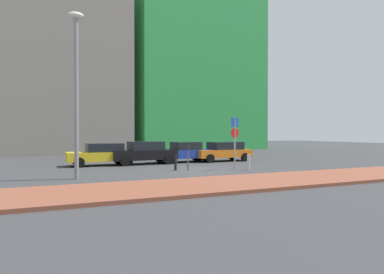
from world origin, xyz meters
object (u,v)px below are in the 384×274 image
Objects in this scene: traffic_bollard_near at (249,162)px; traffic_bollard_mid at (176,162)px; street_lamp at (76,82)px; parking_meter at (188,154)px; parked_car_yellow at (103,154)px; parked_car_blue at (184,152)px; parked_car_black at (144,152)px; parking_sign_post at (235,137)px; parked_car_orange at (223,151)px.

traffic_bollard_near is 4.29m from traffic_bollard_mid.
traffic_bollard_mid is (5.69, 1.69, -4.11)m from street_lamp.
parking_meter reaches higher than traffic_bollard_near.
parking_meter is at bearing -53.16° from parked_car_yellow.
parked_car_blue is (6.02, 0.21, -0.01)m from parked_car_yellow.
parked_car_yellow is at bearing 138.75° from traffic_bollard_near.
parked_car_yellow is 0.99× the size of parked_car_black.
parking_meter is (-2.70, 0.73, -0.99)m from parking_sign_post.
parked_car_orange is at bearing -0.47° from parked_car_black.
parked_car_orange is (9.10, -0.21, 0.00)m from parked_car_yellow.
street_lamp reaches higher than parked_car_yellow.
parked_car_yellow is at bearing 70.32° from street_lamp.
street_lamp reaches higher than parking_sign_post.
parked_car_yellow is at bearing -178.00° from parked_car_blue.
parked_car_blue is 0.55× the size of street_lamp.
traffic_bollard_near is 0.98× the size of traffic_bollard_mid.
parked_car_blue is 5.86m from parking_meter.
parked_car_yellow is 0.58× the size of street_lamp.
traffic_bollard_near is (7.33, -6.43, -0.31)m from parked_car_yellow.
traffic_bollard_mid is at bearing -82.78° from parked_car_black.
parking_sign_post is 0.40× the size of street_lamp.
parking_sign_post is 2.97m from parking_meter.
parked_car_blue is at bearing 101.21° from traffic_bollard_near.
parked_car_black is 7.09m from parking_sign_post.
parked_car_orange is at bearing -7.84° from parked_car_blue.
parked_car_blue is 3.11m from parked_car_orange.
traffic_bollard_mid is at bearing 16.57° from street_lamp.
street_lamp is (-5.11, -6.27, 3.76)m from parked_car_black.
parked_car_yellow reaches higher than traffic_bollard_mid.
traffic_bollard_near is at bearing -78.79° from parked_car_blue.
street_lamp is 8.36× the size of traffic_bollard_mid.
parking_meter is at bearing -135.49° from parked_car_orange.
parked_car_black is at bearing 123.39° from parking_sign_post.
parked_car_blue is 6.78m from traffic_bollard_near.
parked_car_black is 6.30m from parked_car_orange.
parked_car_black is 4.63m from traffic_bollard_mid.
street_lamp is at bearing -169.50° from parking_meter.
parked_car_orange is 4.91× the size of traffic_bollard_near.
traffic_bollard_mid is at bearing -54.47° from parked_car_yellow.
street_lamp is at bearing -151.39° from parked_car_orange.
parked_car_orange is 4.83× the size of traffic_bollard_mid.
parked_car_black is 1.48× the size of parking_sign_post.
traffic_bollard_near is (3.38, -1.16, -0.51)m from parking_meter.
parked_car_yellow is 3.02× the size of parking_meter.
parking_sign_post is at bearing -42.06° from parked_car_yellow.
parked_car_blue is 5.62m from traffic_bollard_mid.
parking_meter reaches higher than traffic_bollard_mid.
parked_car_blue is 4.70× the size of traffic_bollard_near.
traffic_bollard_mid is at bearing 158.89° from parking_sign_post.
parked_car_yellow is at bearing 137.94° from parking_sign_post.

